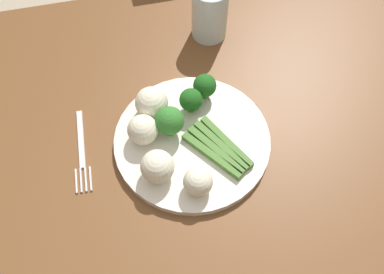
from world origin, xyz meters
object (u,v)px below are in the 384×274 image
(broccoli_near_center, at_px, (191,100))
(broccoli_back, at_px, (205,86))
(chair, at_px, (211,20))
(cauliflower_front_left, at_px, (152,103))
(plate, at_px, (192,141))
(broccoli_right, at_px, (170,121))
(cauliflower_outer_edge, at_px, (157,167))
(dining_table, at_px, (229,171))
(cauliflower_back_right, at_px, (143,130))
(asparagus_bundle, at_px, (219,148))
(water_glass, at_px, (210,12))
(fork, at_px, (82,151))
(cauliflower_front, at_px, (198,182))

(broccoli_near_center, bearing_deg, broccoli_back, -141.99)
(chair, distance_m, cauliflower_front_left, 0.63)
(plate, bearing_deg, broccoli_right, -32.52)
(plate, distance_m, broccoli_right, 0.06)
(broccoli_right, distance_m, cauliflower_outer_edge, 0.08)
(dining_table, relative_size, cauliflower_back_right, 22.82)
(asparagus_bundle, xyz_separation_m, water_glass, (-0.06, -0.29, 0.04))
(plate, distance_m, broccoli_near_center, 0.07)
(water_glass, bearing_deg, cauliflower_back_right, 52.88)
(chair, relative_size, cauliflower_front_left, 14.80)
(chair, height_order, broccoli_back, chair)
(dining_table, distance_m, asparagus_bundle, 0.14)
(fork, bearing_deg, dining_table, 83.07)
(chair, bearing_deg, broccoli_right, 67.54)
(chair, relative_size, fork, 5.25)
(chair, xyz_separation_m, cauliflower_outer_edge, (0.26, 0.61, 0.30))
(cauliflower_front, height_order, fork, cauliflower_front)
(asparagus_bundle, bearing_deg, dining_table, -94.97)
(cauliflower_front_left, height_order, cauliflower_back_right, cauliflower_front_left)
(plate, height_order, asparagus_bundle, asparagus_bundle)
(cauliflower_outer_edge, bearing_deg, broccoli_back, -128.97)
(broccoli_near_center, bearing_deg, cauliflower_back_right, 23.38)
(dining_table, bearing_deg, broccoli_right, -19.33)
(chair, bearing_deg, cauliflower_front_left, 63.35)
(broccoli_back, bearing_deg, dining_table, 106.65)
(dining_table, bearing_deg, cauliflower_front, 42.27)
(cauliflower_front, height_order, water_glass, water_glass)
(broccoli_back, xyz_separation_m, cauliflower_back_right, (0.12, 0.06, -0.00))
(broccoli_near_center, bearing_deg, cauliflower_outer_edge, 54.66)
(broccoli_back, xyz_separation_m, cauliflower_outer_edge, (0.11, 0.14, -0.00))
(chair, bearing_deg, cauliflower_outer_edge, 67.22)
(asparagus_bundle, xyz_separation_m, cauliflower_front, (0.05, 0.06, 0.02))
(fork, bearing_deg, cauliflower_back_right, 88.94)
(fork, bearing_deg, chair, 146.37)
(cauliflower_front, distance_m, water_glass, 0.36)
(broccoli_right, bearing_deg, fork, -1.71)
(dining_table, distance_m, plate, 0.14)
(asparagus_bundle, height_order, broccoli_right, broccoli_right)
(dining_table, distance_m, cauliflower_outer_edge, 0.22)
(broccoli_near_center, height_order, cauliflower_front_left, cauliflower_front_left)
(broccoli_near_center, distance_m, cauliflower_front, 0.16)
(asparagus_bundle, bearing_deg, broccoli_near_center, -15.16)
(cauliflower_front, bearing_deg, cauliflower_back_right, -58.70)
(cauliflower_front_left, bearing_deg, cauliflower_front, 105.35)
(asparagus_bundle, relative_size, fork, 0.79)
(plate, bearing_deg, asparagus_bundle, 139.98)
(plate, height_order, broccoli_back, broccoli_back)
(broccoli_right, height_order, cauliflower_front, broccoli_right)
(dining_table, height_order, asparagus_bundle, asparagus_bundle)
(water_glass, bearing_deg, fork, 38.22)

